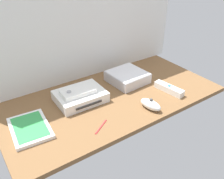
# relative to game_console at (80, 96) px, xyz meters

# --- Properties ---
(ground_plane) EXTENTS (1.00, 0.48, 0.02)m
(ground_plane) POSITION_rel_game_console_xyz_m (0.13, -0.06, -0.03)
(ground_plane) COLOR brown
(ground_plane) RESTS_ON ground
(back_wall) EXTENTS (1.10, 0.01, 0.64)m
(back_wall) POSITION_rel_game_console_xyz_m (0.13, 0.19, 0.30)
(back_wall) COLOR white
(back_wall) RESTS_ON ground
(game_console) EXTENTS (0.21, 0.17, 0.04)m
(game_console) POSITION_rel_game_console_xyz_m (0.00, 0.00, 0.00)
(game_console) COLOR white
(game_console) RESTS_ON ground_plane
(mini_computer) EXTENTS (0.18, 0.18, 0.05)m
(mini_computer) POSITION_rel_game_console_xyz_m (0.28, 0.02, 0.00)
(mini_computer) COLOR silver
(mini_computer) RESTS_ON ground_plane
(game_case) EXTENTS (0.15, 0.20, 0.02)m
(game_case) POSITION_rel_game_console_xyz_m (-0.25, -0.07, -0.01)
(game_case) COLOR white
(game_case) RESTS_ON ground_plane
(remote_wand) EXTENTS (0.06, 0.15, 0.03)m
(remote_wand) POSITION_rel_game_console_xyz_m (0.38, -0.17, -0.01)
(remote_wand) COLOR white
(remote_wand) RESTS_ON ground_plane
(remote_nunchuk) EXTENTS (0.06, 0.11, 0.05)m
(remote_nunchuk) POSITION_rel_game_console_xyz_m (0.21, -0.22, -0.00)
(remote_nunchuk) COLOR white
(remote_nunchuk) RESTS_ON ground_plane
(remote_classic_pad) EXTENTS (0.15, 0.09, 0.02)m
(remote_classic_pad) POSITION_rel_game_console_xyz_m (-0.01, -0.01, 0.03)
(remote_classic_pad) COLOR white
(remote_classic_pad) RESTS_ON game_console
(stylus_pen) EXTENTS (0.08, 0.05, 0.01)m
(stylus_pen) POSITION_rel_game_console_xyz_m (-0.02, -0.21, -0.02)
(stylus_pen) COLOR red
(stylus_pen) RESTS_ON ground_plane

